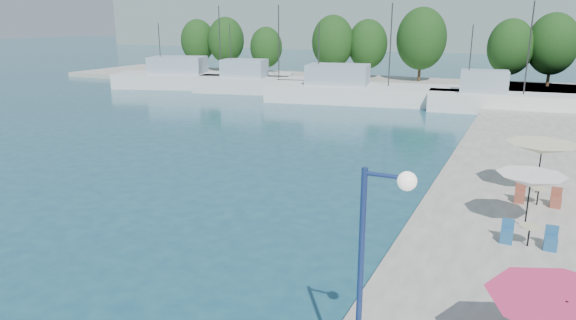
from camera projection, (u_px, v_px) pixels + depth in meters
The scene contains 20 objects.
quay_far at pixel (377, 84), 64.83m from camera, with size 90.00×16.00×0.60m, color gray.
hill_west at pixel (393, 20), 152.86m from camera, with size 180.00×40.00×16.00m, color gray.
trawler_01 at pixel (200, 79), 63.73m from camera, with size 22.38×12.46×10.20m.
trawler_02 at pixel (262, 84), 59.33m from camera, with size 16.99×7.70×10.20m.
trawler_03 at pixel (362, 92), 52.43m from camera, with size 21.22×8.93×10.20m.
trawler_04 at pixel (502, 101), 46.60m from camera, with size 13.96×5.03×10.20m.
tree_01 at pixel (198, 41), 79.00m from camera, with size 5.21×5.21×7.71m.
tree_02 at pixel (226, 40), 76.80m from camera, with size 5.42×5.42×8.02m.
tree_03 at pixel (266, 47), 72.08m from camera, with size 4.51×4.51×6.67m.
tree_04 at pixel (333, 42), 68.21m from camera, with size 5.58×5.58×8.26m.
tree_05 at pixel (368, 44), 68.12m from camera, with size 5.21×5.21×7.72m.
tree_06 at pixel (421, 39), 64.33m from camera, with size 6.20×6.20×9.17m.
tree_07 at pixel (510, 47), 60.44m from camera, with size 5.27×5.27×7.80m.
tree_08 at pixel (553, 44), 59.49m from camera, with size 5.72×5.72×8.47m.
umbrella_pink at pixel (565, 313), 10.46m from camera, with size 3.20×3.20×2.15m.
umbrella_white at pixel (531, 181), 19.02m from camera, with size 2.50×2.50×2.15m.
umbrella_cream at pixel (542, 149), 22.95m from camera, with size 3.12×3.12×2.33m.
cafe_table_02 at pixel (528, 238), 17.90m from camera, with size 1.82×0.70×0.76m.
cafe_table_03 at pixel (537, 198), 21.88m from camera, with size 1.82×0.70×0.76m.
street_lamp at pixel (378, 245), 9.84m from camera, with size 1.04×0.36×5.03m.
Camera 1 is at (9.82, 3.45, 8.28)m, focal length 32.00 mm.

